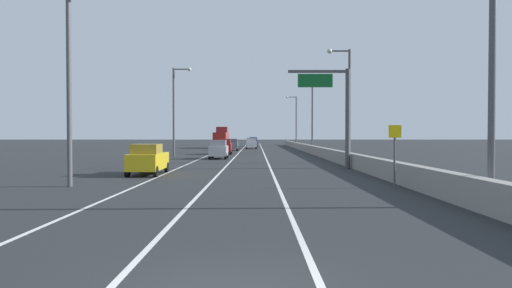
% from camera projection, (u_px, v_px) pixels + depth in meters
% --- Properties ---
extents(ground_plane, '(320.00, 320.00, 0.00)m').
position_uv_depth(ground_plane, '(254.00, 150.00, 70.83)').
color(ground_plane, '#26282B').
extents(lane_stripe_left, '(0.16, 130.00, 0.00)m').
position_uv_depth(lane_stripe_left, '(215.00, 153.00, 61.84)').
color(lane_stripe_left, silver).
rests_on(lane_stripe_left, ground_plane).
extents(lane_stripe_center, '(0.16, 130.00, 0.00)m').
position_uv_depth(lane_stripe_center, '(240.00, 153.00, 61.83)').
color(lane_stripe_center, silver).
rests_on(lane_stripe_center, ground_plane).
extents(lane_stripe_right, '(0.16, 130.00, 0.00)m').
position_uv_depth(lane_stripe_right, '(264.00, 153.00, 61.83)').
color(lane_stripe_right, silver).
rests_on(lane_stripe_right, ground_plane).
extents(jersey_barrier_right, '(0.60, 120.00, 1.10)m').
position_uv_depth(jersey_barrier_right, '(326.00, 153.00, 46.81)').
color(jersey_barrier_right, gray).
rests_on(jersey_barrier_right, ground_plane).
extents(overhead_sign_gantry, '(4.68, 0.36, 7.50)m').
position_uv_depth(overhead_sign_gantry, '(338.00, 106.00, 32.54)').
color(overhead_sign_gantry, '#47474C').
rests_on(overhead_sign_gantry, ground_plane).
extents(speed_advisory_sign, '(0.60, 0.11, 3.00)m').
position_uv_depth(speed_advisory_sign, '(395.00, 151.00, 20.61)').
color(speed_advisory_sign, '#4C4C51').
rests_on(speed_advisory_sign, ground_plane).
extents(lamp_post_right_near, '(2.14, 0.44, 10.23)m').
position_uv_depth(lamp_post_right_near, '(486.00, 39.00, 15.07)').
color(lamp_post_right_near, '#4C4C51').
rests_on(lamp_post_right_near, ground_plane).
extents(lamp_post_right_second, '(2.14, 0.44, 10.23)m').
position_uv_depth(lamp_post_right_second, '(347.00, 98.00, 38.66)').
color(lamp_post_right_second, '#4C4C51').
rests_on(lamp_post_right_second, ground_plane).
extents(lamp_post_right_third, '(2.14, 0.44, 10.23)m').
position_uv_depth(lamp_post_right_third, '(311.00, 112.00, 62.25)').
color(lamp_post_right_third, '#4C4C51').
rests_on(lamp_post_right_third, ground_plane).
extents(lamp_post_right_fourth, '(2.14, 0.44, 10.23)m').
position_uv_depth(lamp_post_right_fourth, '(295.00, 118.00, 85.84)').
color(lamp_post_right_fourth, '#4C4C51').
rests_on(lamp_post_right_fourth, ground_plane).
extents(lamp_post_left_near, '(2.14, 0.44, 10.23)m').
position_uv_depth(lamp_post_left_near, '(75.00, 67.00, 21.09)').
color(lamp_post_left_near, '#4C4C51').
rests_on(lamp_post_left_near, ground_plane).
extents(lamp_post_left_mid, '(2.14, 0.44, 10.23)m').
position_uv_depth(lamp_post_left_mid, '(176.00, 106.00, 49.40)').
color(lamp_post_left_mid, '#4C4C51').
rests_on(lamp_post_left_mid, ground_plane).
extents(car_white_0, '(2.03, 4.08, 1.99)m').
position_uv_depth(car_white_0, '(252.00, 143.00, 78.47)').
color(car_white_0, white).
rests_on(car_white_0, ground_plane).
extents(car_yellow_1, '(1.99, 4.45, 1.96)m').
position_uv_depth(car_yellow_1, '(148.00, 159.00, 27.61)').
color(car_yellow_1, gold).
rests_on(car_yellow_1, ground_plane).
extents(car_red_2, '(2.04, 4.51, 1.97)m').
position_uv_depth(car_red_2, '(225.00, 147.00, 56.32)').
color(car_red_2, red).
rests_on(car_red_2, ground_plane).
extents(car_silver_3, '(1.86, 4.07, 1.96)m').
position_uv_depth(car_silver_3, '(219.00, 150.00, 45.87)').
color(car_silver_3, '#B7B7BC').
rests_on(car_silver_3, ground_plane).
extents(car_gray_4, '(1.85, 4.06, 1.90)m').
position_uv_depth(car_gray_4, '(233.00, 145.00, 69.39)').
color(car_gray_4, slate).
rests_on(car_gray_4, ground_plane).
extents(car_blue_5, '(1.88, 4.25, 2.03)m').
position_uv_depth(car_blue_5, '(254.00, 142.00, 93.25)').
color(car_blue_5, '#1E389E').
rests_on(car_blue_5, ground_plane).
extents(box_truck, '(2.58, 7.58, 4.08)m').
position_uv_depth(box_truck, '(222.00, 138.00, 82.46)').
color(box_truck, '#A51E19').
rests_on(box_truck, ground_plane).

